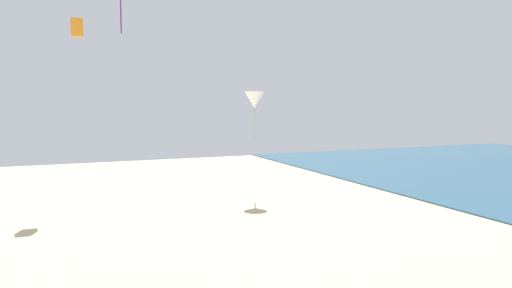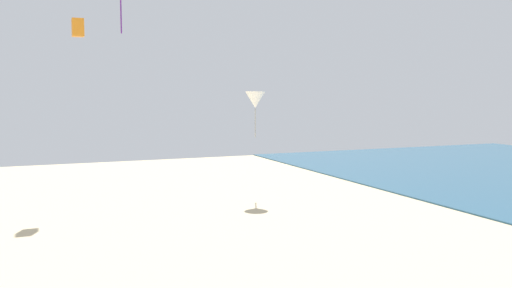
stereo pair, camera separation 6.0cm
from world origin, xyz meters
name	(u,v)px [view 2 (the right image)]	position (x,y,z in m)	size (l,w,h in m)	color
kite_orange_box	(78,28)	(0.64, 39.09, 12.25)	(0.81, 0.81, 1.27)	orange
kite_white_delta_2	(255,100)	(12.91, 35.85, 7.13)	(1.52, 1.52, 3.46)	white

